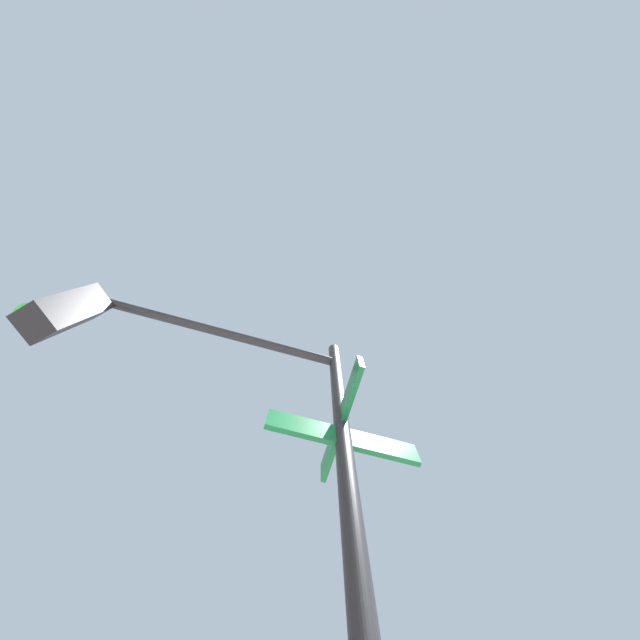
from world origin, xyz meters
TOP-DOWN VIEW (x-y plane):
  - traffic_signal_near at (-6.59, -6.11)m, footprint 2.41×2.34m

SIDE VIEW (x-z plane):
  - traffic_signal_near at x=-6.59m, z-range 1.02..6.09m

